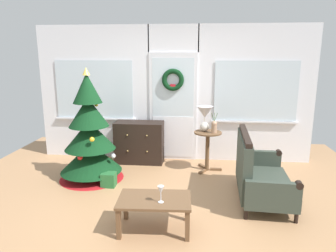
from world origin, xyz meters
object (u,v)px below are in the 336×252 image
object	(u,v)px
christmas_tree	(90,140)
table_lamp	(205,115)
settee_sofa	(257,174)
side_table	(208,143)
gift_box	(109,179)
flower_vase	(214,126)
coffee_table	(154,203)
wine_glass	(161,190)
dresser_cabinet	(139,142)

from	to	relation	value
christmas_tree	table_lamp	xyz separation A→B (m)	(1.85, 0.60, 0.33)
settee_sofa	side_table	world-z (taller)	settee_sofa
table_lamp	gift_box	xyz separation A→B (m)	(-1.48, -0.89, -0.88)
flower_vase	coffee_table	world-z (taller)	flower_vase
table_lamp	wine_glass	world-z (taller)	table_lamp
dresser_cabinet	wine_glass	xyz separation A→B (m)	(0.70, -2.41, 0.14)
side_table	flower_vase	bearing A→B (deg)	-30.96
settee_sofa	wine_glass	distance (m)	1.62
coffee_table	wine_glass	world-z (taller)	wine_glass
christmas_tree	wine_glass	bearing A→B (deg)	-48.89
side_table	gift_box	world-z (taller)	side_table
settee_sofa	wine_glass	xyz separation A→B (m)	(-1.24, -1.03, 0.15)
dresser_cabinet	table_lamp	xyz separation A→B (m)	(1.21, -0.28, 0.59)
wine_glass	flower_vase	bearing A→B (deg)	71.75
side_table	coffee_table	xyz separation A→B (m)	(-0.66, -2.01, -0.17)
wine_glass	settee_sofa	bearing A→B (deg)	39.70
christmas_tree	settee_sofa	bearing A→B (deg)	-11.13
gift_box	side_table	bearing A→B (deg)	28.91
dresser_cabinet	side_table	distance (m)	1.32
wine_glass	table_lamp	bearing A→B (deg)	76.54
dresser_cabinet	wine_glass	bearing A→B (deg)	-73.82
flower_vase	side_table	bearing A→B (deg)	149.04
christmas_tree	gift_box	distance (m)	0.72
flower_vase	wine_glass	bearing A→B (deg)	-108.25
settee_sofa	gift_box	distance (m)	2.24
dresser_cabinet	table_lamp	world-z (taller)	table_lamp
dresser_cabinet	settee_sofa	bearing A→B (deg)	-35.48
settee_sofa	gift_box	world-z (taller)	settee_sofa
wine_glass	gift_box	size ratio (longest dim) A/B	0.90
side_table	coffee_table	bearing A→B (deg)	-108.06
side_table	flower_vase	world-z (taller)	flower_vase
flower_vase	wine_glass	xyz separation A→B (m)	(-0.67, -2.03, -0.29)
coffee_table	gift_box	size ratio (longest dim) A/B	4.00
christmas_tree	flower_vase	size ratio (longest dim) A/B	5.19
christmas_tree	wine_glass	xyz separation A→B (m)	(1.34, -1.54, -0.12)
side_table	wine_glass	xyz separation A→B (m)	(-0.57, -2.09, 0.03)
table_lamp	christmas_tree	bearing A→B (deg)	-162.20
coffee_table	gift_box	world-z (taller)	coffee_table
table_lamp	gift_box	bearing A→B (deg)	-148.97
christmas_tree	gift_box	xyz separation A→B (m)	(0.37, -0.30, -0.55)
christmas_tree	gift_box	size ratio (longest dim) A/B	8.41
dresser_cabinet	coffee_table	bearing A→B (deg)	-75.20
side_table	flower_vase	distance (m)	0.34
side_table	wine_glass	world-z (taller)	side_table
table_lamp	settee_sofa	bearing A→B (deg)	-56.51
dresser_cabinet	coffee_table	size ratio (longest dim) A/B	1.04
side_table	flower_vase	xyz separation A→B (m)	(0.10, -0.06, 0.32)
settee_sofa	side_table	size ratio (longest dim) A/B	1.99
side_table	coffee_table	distance (m)	2.12
christmas_tree	dresser_cabinet	bearing A→B (deg)	53.71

